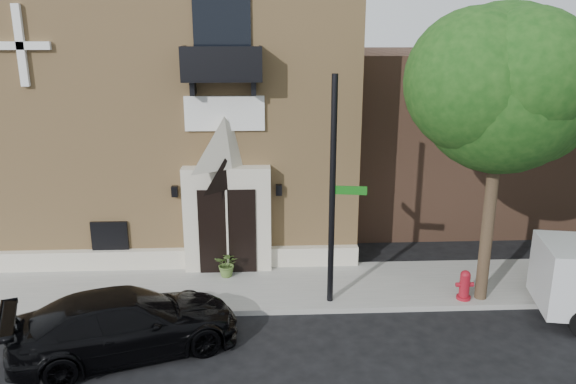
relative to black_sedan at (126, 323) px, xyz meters
name	(u,v)px	position (x,y,z in m)	size (l,w,h in m)	color
ground	(262,316)	(3.12, 1.56, -0.75)	(120.00, 120.00, 0.00)	black
sidewalk	(296,287)	(4.12, 3.06, -0.67)	(42.00, 3.00, 0.15)	gray
church	(180,101)	(0.13, 9.51, 3.89)	(12.20, 11.01, 9.30)	tan
neighbour_building	(553,131)	(15.12, 10.56, 2.45)	(18.00, 8.00, 6.40)	brown
street_tree_left	(505,88)	(9.14, 1.91, 5.12)	(4.97, 4.38, 7.77)	#38281C
black_sedan	(126,323)	(0.00, 0.00, 0.00)	(2.09, 5.15, 1.49)	black
street_sign	(333,193)	(4.99, 2.06, 2.45)	(0.96, 1.03, 6.06)	black
fire_hydrant	(465,285)	(8.63, 1.96, -0.18)	(0.48, 0.38, 0.84)	maroon
planter	(227,264)	(2.11, 3.73, -0.21)	(0.70, 0.61, 0.78)	#526F31
pedestrian_near	(537,255)	(11.12, 3.03, 0.19)	(0.58, 0.38, 1.58)	black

